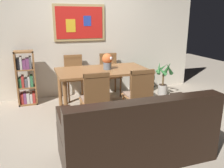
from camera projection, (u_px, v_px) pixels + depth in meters
ground_plane at (108, 120)px, 3.95m from camera, size 12.00×12.00×0.00m
wall_back_with_painting at (85, 35)px, 5.08m from camera, size 5.20×0.14×2.60m
dining_table at (103, 74)px, 4.31m from camera, size 1.65×0.94×0.75m
dining_chair_near_right at (139, 92)px, 3.72m from camera, size 0.40×0.41×0.91m
dining_chair_far_left at (74, 73)px, 4.96m from camera, size 0.40×0.41×0.91m
dining_chair_near_left at (95, 96)px, 3.52m from camera, size 0.40×0.41×0.91m
dining_chair_far_right at (110, 71)px, 5.18m from camera, size 0.40×0.41×0.91m
leather_couch at (137, 135)px, 2.82m from camera, size 1.80×0.84×0.84m
bookshelf at (26, 80)px, 4.59m from camera, size 0.36×0.28×1.06m
potted_ivy at (148, 80)px, 5.53m from camera, size 0.31×0.31×0.49m
potted_palm at (163, 80)px, 5.18m from camera, size 0.41×0.42×0.76m
flower_vase at (107, 61)px, 4.26m from camera, size 0.20×0.20×0.29m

